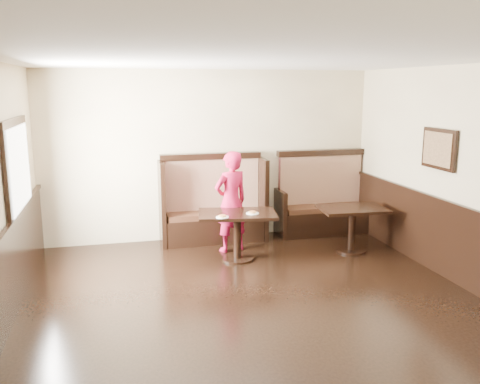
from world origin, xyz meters
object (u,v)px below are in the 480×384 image
object	(u,v)px
booth_neighbor	(322,206)
booth_main	(213,209)
table_main	(237,224)
child	(231,202)
table_neighbor	(352,219)

from	to	relation	value
booth_neighbor	booth_main	bearing A→B (deg)	179.95
booth_neighbor	table_main	xyz separation A→B (m)	(-1.79, -1.06, 0.07)
booth_neighbor	child	xyz separation A→B (m)	(-1.78, -0.61, 0.30)
booth_main	table_neighbor	distance (m)	2.27
booth_neighbor	table_main	world-z (taller)	booth_neighbor
booth_main	child	xyz separation A→B (m)	(0.17, -0.62, 0.26)
booth_main	table_main	world-z (taller)	booth_main
table_neighbor	child	distance (m)	1.89
booth_main	child	size ratio (longest dim) A/B	1.11
table_main	child	xyz separation A→B (m)	(0.01, 0.44, 0.24)
booth_neighbor	table_neighbor	size ratio (longest dim) A/B	1.57
booth_neighbor	child	bearing A→B (deg)	-160.99
table_neighbor	booth_main	bearing A→B (deg)	154.97
booth_main	table_main	size ratio (longest dim) A/B	1.43
booth_neighbor	table_neighbor	distance (m)	1.10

